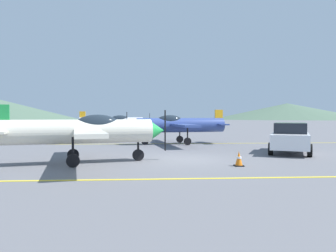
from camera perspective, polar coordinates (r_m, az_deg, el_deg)
name	(u,v)px	position (r m, az deg, el deg)	size (l,w,h in m)	color
ground_plane	(181,159)	(14.41, 2.30, -6.08)	(400.00, 400.00, 0.00)	slate
apron_line_near	(195,179)	(10.03, 4.99, -9.57)	(80.00, 0.16, 0.01)	yellow
apron_line_far	(169,144)	(22.27, 0.19, -3.25)	(80.00, 0.16, 0.01)	yellow
airplane_near	(84,131)	(13.55, -15.08, -0.82)	(7.13, 8.11, 2.44)	silver
airplane_mid	(177,125)	(21.99, 1.70, 0.25)	(7.12, 8.15, 2.44)	#33478C
airplane_far	(114,122)	(31.70, -9.79, 0.72)	(7.04, 8.11, 2.44)	silver
car_sedan	(290,137)	(18.01, 21.46, -1.92)	(3.49, 4.65, 1.62)	white
traffic_cone_front	(239,159)	(12.72, 12.83, -5.88)	(0.36, 0.36, 0.59)	black
hill_centerleft	(287,111)	(186.53, 20.94, 2.52)	(83.66, 83.66, 8.99)	#4C6651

